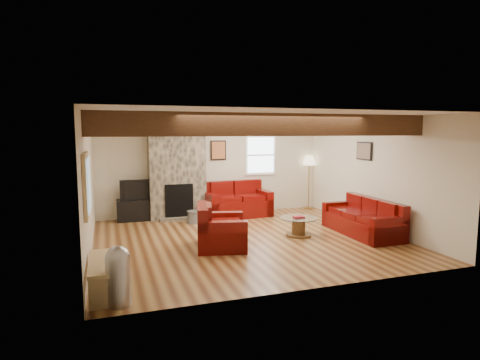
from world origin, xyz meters
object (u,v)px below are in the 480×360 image
(armchair_red, at_px, (221,226))
(coffee_table, at_px, (299,227))
(floor_lamp, at_px, (309,163))
(tv_cabinet, at_px, (139,210))
(sofa_three, at_px, (362,217))
(loveseat, at_px, (237,199))
(television, at_px, (138,189))

(armchair_red, xyz_separation_m, coffee_table, (1.79, 0.32, -0.22))
(floor_lamp, bearing_deg, tv_cabinet, -179.76)
(sofa_three, xyz_separation_m, tv_cabinet, (-4.44, 2.91, -0.12))
(loveseat, bearing_deg, floor_lamp, 4.30)
(loveseat, distance_m, tv_cabinet, 2.49)
(sofa_three, bearing_deg, armchair_red, -89.13)
(sofa_three, bearing_deg, floor_lamp, 174.82)
(tv_cabinet, relative_size, floor_lamp, 0.68)
(coffee_table, distance_m, tv_cabinet, 4.05)
(sofa_three, bearing_deg, tv_cabinet, -122.74)
(television, xyz_separation_m, floor_lamp, (4.73, 0.02, 0.53))
(tv_cabinet, xyz_separation_m, floor_lamp, (4.73, 0.02, 1.04))
(loveseat, bearing_deg, tv_cabinet, 169.34)
(loveseat, xyz_separation_m, floor_lamp, (2.27, 0.32, 0.86))
(armchair_red, distance_m, television, 3.23)
(loveseat, bearing_deg, armchair_red, -117.71)
(coffee_table, bearing_deg, tv_cabinet, 139.78)
(floor_lamp, bearing_deg, coffee_table, -122.00)
(armchair_red, bearing_deg, sofa_three, -76.90)
(armchair_red, bearing_deg, floor_lamp, -36.60)
(loveseat, height_order, floor_lamp, floor_lamp)
(armchair_red, height_order, coffee_table, armchair_red)
(sofa_three, relative_size, coffee_table, 2.45)
(sofa_three, height_order, coffee_table, sofa_three)
(coffee_table, bearing_deg, armchair_red, -169.89)
(coffee_table, xyz_separation_m, tv_cabinet, (-3.09, 2.61, 0.06))
(armchair_red, xyz_separation_m, floor_lamp, (3.43, 2.95, 0.89))
(tv_cabinet, distance_m, television, 0.51)
(armchair_red, relative_size, coffee_table, 1.27)
(coffee_table, height_order, television, television)
(sofa_three, distance_m, tv_cabinet, 5.31)
(armchair_red, relative_size, floor_lamp, 0.67)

